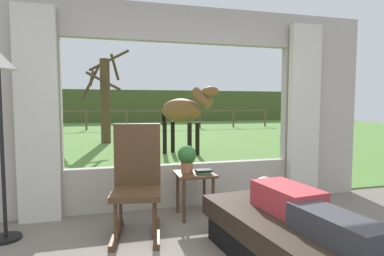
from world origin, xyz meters
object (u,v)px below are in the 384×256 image
at_px(recliner_sofa, 296,242).
at_px(side_table, 195,181).
at_px(reclining_person, 301,207).
at_px(potted_plant, 187,157).
at_px(book_stack, 203,171).
at_px(horse, 183,111).
at_px(rocking_chair, 137,180).
at_px(pasture_tree, 105,97).

relative_size(recliner_sofa, side_table, 3.45).
bearing_deg(reclining_person, side_table, 101.67).
height_order(potted_plant, book_stack, potted_plant).
height_order(recliner_sofa, horse, horse).
bearing_deg(potted_plant, side_table, -36.87).
relative_size(recliner_sofa, horse, 1.04).
distance_m(reclining_person, book_stack, 1.40).
xyz_separation_m(reclining_person, potted_plant, (-0.55, 1.47, 0.18)).
relative_size(recliner_sofa, potted_plant, 5.61).
height_order(reclining_person, horse, horse).
bearing_deg(side_table, horse, 78.36).
distance_m(book_stack, horse, 4.52).
xyz_separation_m(recliner_sofa, rocking_chair, (-1.17, 1.06, 0.33)).
distance_m(rocking_chair, side_table, 0.77).
bearing_deg(rocking_chair, horse, 80.45).
relative_size(rocking_chair, horse, 0.65).
xyz_separation_m(reclining_person, pasture_tree, (-1.54, 8.87, 1.05)).
relative_size(rocking_chair, potted_plant, 3.50).
relative_size(book_stack, pasture_tree, 0.06).
distance_m(side_table, book_stack, 0.16).
height_order(side_table, potted_plant, potted_plant).
relative_size(potted_plant, horse, 0.18).
bearing_deg(horse, reclining_person, 48.88).
bearing_deg(reclining_person, book_stack, 99.16).
bearing_deg(pasture_tree, rocking_chair, -87.28).
distance_m(potted_plant, horse, 4.42).
bearing_deg(horse, pasture_tree, -94.78).
bearing_deg(pasture_tree, side_table, -81.88).
relative_size(horse, pasture_tree, 0.54).
bearing_deg(reclining_person, potted_plant, 103.75).
height_order(reclining_person, potted_plant, potted_plant).
bearing_deg(side_table, potted_plant, 143.13).
bearing_deg(side_table, rocking_chair, -156.84).
height_order(recliner_sofa, book_stack, book_stack).
height_order(rocking_chair, side_table, rocking_chair).
xyz_separation_m(rocking_chair, horse, (1.59, 4.64, 0.61)).
xyz_separation_m(reclining_person, horse, (0.42, 5.75, 0.63)).
bearing_deg(recliner_sofa, horse, 78.93).
height_order(recliner_sofa, reclining_person, reclining_person).
distance_m(rocking_chair, horse, 4.94).
distance_m(reclining_person, potted_plant, 1.58).
bearing_deg(book_stack, rocking_chair, -163.20).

